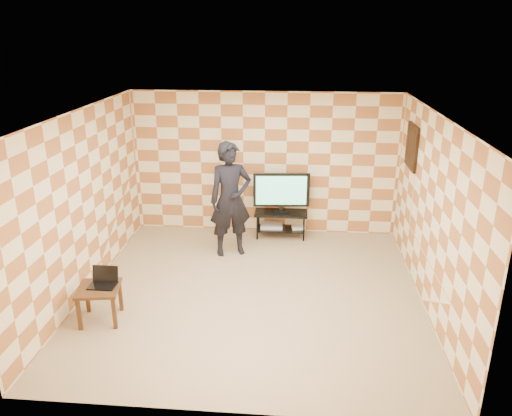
% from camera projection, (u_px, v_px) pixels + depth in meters
% --- Properties ---
extents(floor, '(5.00, 5.00, 0.00)m').
position_uv_depth(floor, '(253.00, 293.00, 7.55)').
color(floor, tan).
rests_on(floor, ground).
extents(wall_back, '(5.00, 0.02, 2.70)m').
position_uv_depth(wall_back, '(265.00, 164.00, 9.42)').
color(wall_back, beige).
rests_on(wall_back, ground).
extents(wall_front, '(5.00, 0.02, 2.70)m').
position_uv_depth(wall_front, '(228.00, 300.00, 4.75)').
color(wall_front, beige).
rests_on(wall_front, ground).
extents(wall_left, '(0.02, 5.00, 2.70)m').
position_uv_depth(wall_left, '(82.00, 204.00, 7.29)').
color(wall_left, beige).
rests_on(wall_left, ground).
extents(wall_right, '(0.02, 5.00, 2.70)m').
position_uv_depth(wall_right, '(432.00, 215.00, 6.88)').
color(wall_right, beige).
rests_on(wall_right, ground).
extents(ceiling, '(5.00, 5.00, 0.02)m').
position_uv_depth(ceiling, '(252.00, 114.00, 6.62)').
color(ceiling, white).
rests_on(ceiling, wall_back).
extents(wall_art, '(0.04, 0.72, 0.72)m').
position_uv_depth(wall_art, '(412.00, 147.00, 8.13)').
color(wall_art, black).
rests_on(wall_art, wall_right).
extents(tv_stand, '(0.99, 0.45, 0.50)m').
position_uv_depth(tv_stand, '(281.00, 219.00, 9.44)').
color(tv_stand, black).
rests_on(tv_stand, floor).
extents(tv, '(1.05, 0.22, 0.76)m').
position_uv_depth(tv, '(281.00, 191.00, 9.25)').
color(tv, black).
rests_on(tv, tv_stand).
extents(dvd_player, '(0.43, 0.31, 0.07)m').
position_uv_depth(dvd_player, '(271.00, 226.00, 9.53)').
color(dvd_player, silver).
rests_on(dvd_player, tv_stand).
extents(game_console, '(0.24, 0.19, 0.05)m').
position_uv_depth(game_console, '(298.00, 228.00, 9.47)').
color(game_console, silver).
rests_on(game_console, tv_stand).
extents(side_table, '(0.63, 0.63, 0.50)m').
position_uv_depth(side_table, '(99.00, 293.00, 6.72)').
color(side_table, '#352110').
rests_on(side_table, floor).
extents(laptop, '(0.36, 0.29, 0.24)m').
position_uv_depth(laptop, '(104.00, 281.00, 6.75)').
color(laptop, black).
rests_on(laptop, side_table).
extents(person, '(0.85, 0.71, 2.00)m').
position_uv_depth(person, '(230.00, 199.00, 8.54)').
color(person, black).
rests_on(person, floor).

